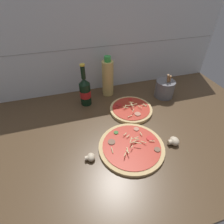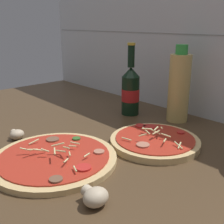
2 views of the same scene
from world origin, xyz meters
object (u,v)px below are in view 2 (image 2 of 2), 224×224
object	(u,v)px
pizza_near	(55,158)
mushroom_right	(17,134)
mushroom_left	(95,196)
pizza_far	(155,141)
beer_bottle	(131,90)
oil_bottle	(179,87)

from	to	relation	value
pizza_near	mushroom_right	xyz separation A→B (cm)	(-18.73, -0.88, 0.61)
mushroom_right	mushroom_left	bearing A→B (deg)	-3.58
pizza_far	beer_bottle	xyz separation A→B (cm)	(-22.93, 13.98, 7.77)
pizza_far	mushroom_right	distance (cm)	38.33
mushroom_right	beer_bottle	bearing A→B (deg)	82.43
mushroom_left	oil_bottle	bearing A→B (deg)	109.59
oil_bottle	pizza_far	bearing A→B (deg)	-69.66
beer_bottle	oil_bottle	bearing A→B (deg)	23.65
pizza_near	beer_bottle	bearing A→B (deg)	109.00
oil_bottle	mushroom_right	size ratio (longest dim) A/B	5.86
pizza_far	oil_bottle	distance (cm)	24.37
pizza_near	beer_bottle	distance (cm)	42.03
beer_bottle	mushroom_left	world-z (taller)	beer_bottle
pizza_near	mushroom_right	world-z (taller)	pizza_near
pizza_far	mushroom_left	size ratio (longest dim) A/B	4.65
pizza_near	mushroom_left	distance (cm)	19.56
beer_bottle	mushroom_right	size ratio (longest dim) A/B	5.88
beer_bottle	mushroom_right	xyz separation A→B (cm)	(-5.30, -39.90, -7.36)
mushroom_left	mushroom_right	xyz separation A→B (cm)	(-37.99, 2.38, -0.30)
beer_bottle	mushroom_right	distance (cm)	40.92
pizza_near	oil_bottle	distance (cm)	46.95
pizza_far	mushroom_left	world-z (taller)	pizza_far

